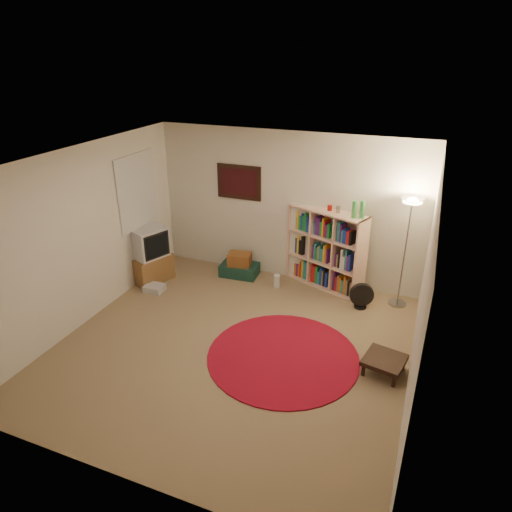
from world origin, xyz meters
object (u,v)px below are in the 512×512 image
at_px(tv_stand, 150,255).
at_px(suitcase, 239,270).
at_px(bookshelf, 325,249).
at_px(floor_lamp, 410,217).
at_px(floor_fan, 361,296).
at_px(side_table, 384,361).

height_order(tv_stand, suitcase, tv_stand).
height_order(bookshelf, suitcase, bookshelf).
relative_size(bookshelf, floor_lamp, 0.92).
xyz_separation_m(floor_lamp, floor_fan, (-0.52, -0.33, -1.23)).
height_order(floor_lamp, suitcase, floor_lamp).
height_order(floor_lamp, tv_stand, floor_lamp).
bearing_deg(side_table, bookshelf, 122.34).
bearing_deg(floor_fan, floor_lamp, 15.87).
xyz_separation_m(floor_fan, side_table, (0.53, -1.43, -0.03)).
xyz_separation_m(floor_lamp, side_table, (0.01, -1.77, -1.26)).
distance_m(tv_stand, suitcase, 1.55).
bearing_deg(bookshelf, suitcase, -150.87).
height_order(floor_fan, side_table, floor_fan).
xyz_separation_m(floor_fan, suitcase, (-2.17, 0.34, -0.11)).
bearing_deg(suitcase, tv_stand, -155.63).
bearing_deg(floor_fan, suitcase, 154.51).
xyz_separation_m(floor_lamp, suitcase, (-2.69, 0.00, -1.33)).
height_order(floor_lamp, side_table, floor_lamp).
distance_m(bookshelf, side_table, 2.39).
bearing_deg(floor_lamp, tv_stand, -169.97).
bearing_deg(tv_stand, floor_lamp, 31.56).
height_order(tv_stand, side_table, tv_stand).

